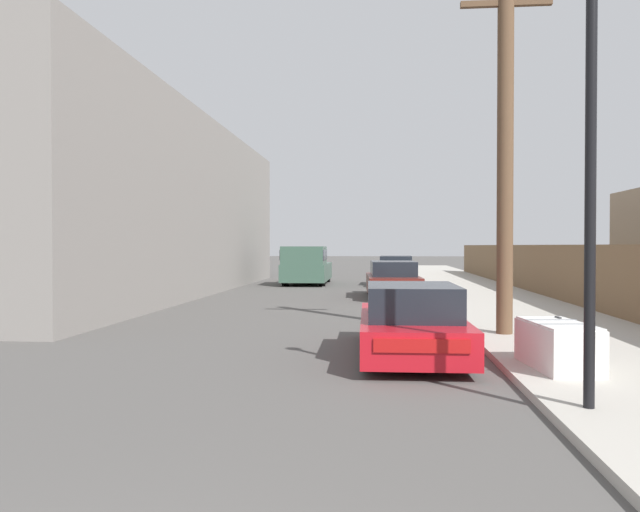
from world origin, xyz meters
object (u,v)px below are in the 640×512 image
object	(u,v)px
car_parked_mid	(393,280)
street_lamp	(591,133)
pickup_truck	(306,266)
discarded_fridge	(558,345)
car_parked_far	(396,271)
parked_sports_car_red	(411,323)
utility_pole	(505,146)

from	to	relation	value
car_parked_mid	street_lamp	xyz separation A→B (m)	(1.80, -15.95, 2.50)
car_parked_mid	pickup_truck	bearing A→B (deg)	116.90
discarded_fridge	car_parked_far	bearing A→B (deg)	88.90
parked_sports_car_red	utility_pole	bearing A→B (deg)	45.37
discarded_fridge	parked_sports_car_red	world-z (taller)	parked_sports_car_red
car_parked_far	utility_pole	world-z (taller)	utility_pole
discarded_fridge	utility_pole	size ratio (longest dim) A/B	0.23
car_parked_far	pickup_truck	xyz separation A→B (m)	(-4.35, -0.01, 0.27)
pickup_truck	street_lamp	bearing A→B (deg)	103.63
utility_pole	discarded_fridge	bearing A→B (deg)	-89.04
street_lamp	parked_sports_car_red	bearing A→B (deg)	115.12
discarded_fridge	pickup_truck	distance (m)	21.70
parked_sports_car_red	street_lamp	distance (m)	4.85
parked_sports_car_red	pickup_truck	xyz separation A→B (m)	(-4.08, 19.34, 0.35)
discarded_fridge	pickup_truck	xyz separation A→B (m)	(-6.12, 20.81, 0.47)
discarded_fridge	street_lamp	distance (m)	3.52
parked_sports_car_red	street_lamp	xyz separation A→B (m)	(1.75, -3.73, 2.56)
car_parked_far	street_lamp	xyz separation A→B (m)	(1.48, -23.09, 2.47)
utility_pole	pickup_truck	bearing A→B (deg)	109.36
discarded_fridge	street_lamp	world-z (taller)	street_lamp
discarded_fridge	pickup_truck	size ratio (longest dim) A/B	0.32
car_parked_far	street_lamp	world-z (taller)	street_lamp
car_parked_mid	pickup_truck	size ratio (longest dim) A/B	0.89
discarded_fridge	car_parked_mid	size ratio (longest dim) A/B	0.36
discarded_fridge	car_parked_mid	world-z (taller)	car_parked_mid
pickup_truck	car_parked_far	bearing A→B (deg)	179.55
pickup_truck	street_lamp	world-z (taller)	street_lamp
parked_sports_car_red	car_parked_far	bearing A→B (deg)	88.12
car_parked_far	street_lamp	bearing A→B (deg)	-84.61
car_parked_far	pickup_truck	world-z (taller)	pickup_truck
car_parked_mid	utility_pole	distance (m)	10.84
utility_pole	street_lamp	bearing A→B (deg)	-92.29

